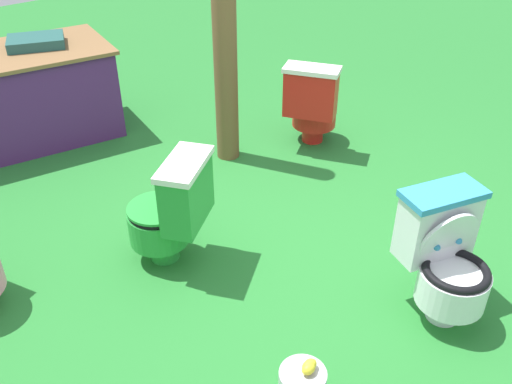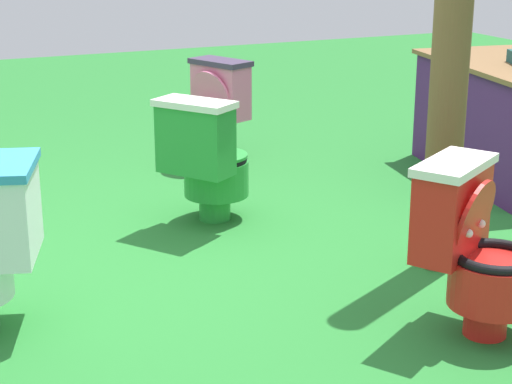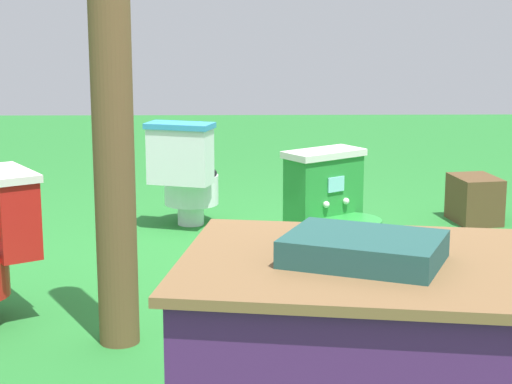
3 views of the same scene
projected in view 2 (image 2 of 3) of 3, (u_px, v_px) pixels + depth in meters
The scene contains 5 objects.
ground at pixel (169, 260), 4.47m from camera, with size 14.00×14.00×0.00m, color #26752D.
toilet_pink at pixel (210, 112), 6.07m from camera, with size 0.57×0.61×0.73m.
toilet_green at pixel (207, 160), 4.91m from camera, with size 0.61×0.63×0.73m.
toilet_red at pixel (474, 247), 3.61m from camera, with size 0.63×0.60×0.73m.
wooden_post at pixel (450, 68), 4.11m from camera, with size 0.18×0.18×1.98m, color brown.
Camera 2 is at (3.99, -1.26, 1.68)m, focal length 61.83 mm.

